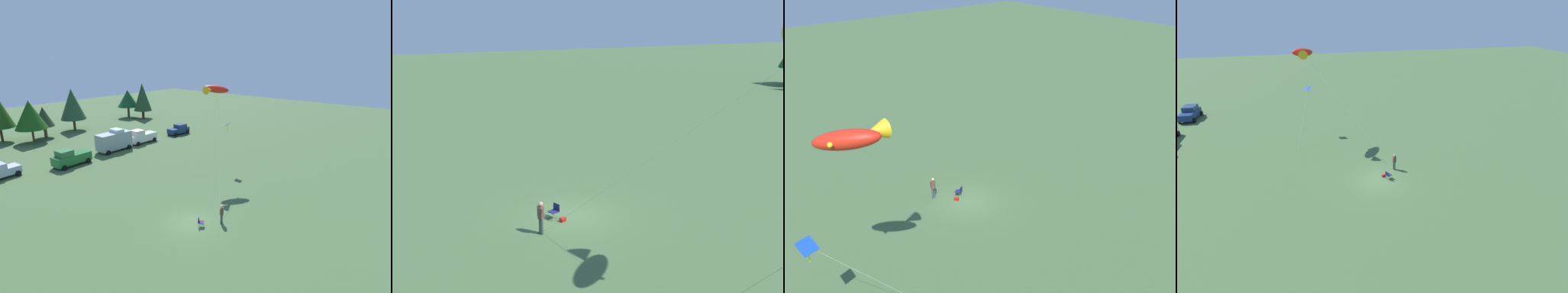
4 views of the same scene
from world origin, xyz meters
The scene contains 4 objects.
ground_plane centered at (0.00, 0.00, 0.00)m, with size 160.00×160.00×0.00m, color #456339.
person_kite_flyer centered at (1.66, -2.11, 1.02)m, with size 0.54×0.41×1.74m.
folding_chair centered at (-0.01, -0.99, 0.49)m, with size 0.65×0.65×0.82m.
backpack_on_grass centered at (0.52, -0.68, 0.11)m, with size 0.32×0.22×0.22m, color #B21812.
Camera 2 is at (26.58, -7.14, 12.11)m, focal length 50.00 mm.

